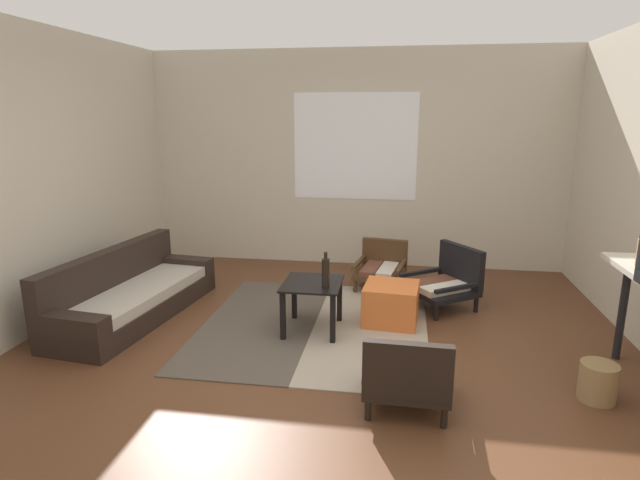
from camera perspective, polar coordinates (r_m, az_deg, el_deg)
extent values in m
plane|color=#56331E|center=(4.08, -0.35, -14.34)|extent=(7.80, 7.80, 0.00)
cube|color=beige|center=(6.66, 3.90, 8.80)|extent=(5.60, 0.12, 2.70)
cube|color=white|center=(6.59, 3.87, 10.21)|extent=(1.54, 0.01, 1.31)
cube|color=beige|center=(5.06, -31.11, 5.31)|extent=(0.12, 6.60, 2.70)
cube|color=#4C4238|center=(4.99, -6.51, -8.93)|extent=(1.03, 2.29, 0.01)
cube|color=gray|center=(4.83, 5.52, -9.68)|extent=(1.03, 2.29, 0.01)
cube|color=black|center=(5.36, -19.45, -6.94)|extent=(0.90, 2.01, 0.20)
cube|color=#B2A899|center=(5.29, -19.31, -5.46)|extent=(0.77, 1.82, 0.10)
cube|color=black|center=(5.43, -22.05, -3.83)|extent=(0.37, 1.95, 0.55)
cube|color=black|center=(6.03, -14.74, -3.51)|extent=(0.68, 0.26, 0.36)
cube|color=black|center=(4.69, -25.72, -9.47)|extent=(0.68, 0.26, 0.36)
cube|color=black|center=(4.63, -0.85, -4.78)|extent=(0.51, 0.57, 0.02)
cube|color=black|center=(4.97, -2.85, -6.28)|extent=(0.04, 0.04, 0.44)
cube|color=black|center=(4.90, 2.17, -6.55)|extent=(0.04, 0.04, 0.44)
cube|color=black|center=(4.52, -4.11, -8.37)|extent=(0.04, 0.04, 0.44)
cube|color=black|center=(4.45, 1.42, -8.71)|extent=(0.04, 0.04, 0.44)
cylinder|color=#472D19|center=(5.64, 8.29, -5.54)|extent=(0.04, 0.04, 0.15)
cylinder|color=#472D19|center=(5.72, 3.91, -5.13)|extent=(0.04, 0.04, 0.15)
cylinder|color=#472D19|center=(6.10, 9.09, -4.05)|extent=(0.04, 0.04, 0.15)
cylinder|color=#472D19|center=(6.18, 5.03, -3.70)|extent=(0.04, 0.04, 0.15)
cube|color=#472D19|center=(5.87, 6.61, -3.67)|extent=(0.61, 0.65, 0.05)
cube|color=beige|center=(5.82, 7.47, -3.28)|extent=(0.25, 0.54, 0.06)
cube|color=brown|center=(5.86, 5.71, -3.13)|extent=(0.25, 0.54, 0.06)
cube|color=#472D19|center=(6.07, 7.15, -1.34)|extent=(0.53, 0.15, 0.31)
cube|color=#472D19|center=(5.80, 8.98, -2.78)|extent=(0.13, 0.58, 0.04)
cube|color=#472D19|center=(5.89, 4.34, -2.40)|extent=(0.13, 0.58, 0.04)
cylinder|color=black|center=(3.94, 6.03, -14.35)|extent=(0.04, 0.04, 0.14)
cylinder|color=black|center=(3.94, 13.21, -14.68)|extent=(0.04, 0.04, 0.14)
cylinder|color=black|center=(3.51, 5.30, -18.08)|extent=(0.04, 0.04, 0.14)
cylinder|color=black|center=(3.51, 13.51, -18.46)|extent=(0.04, 0.04, 0.14)
cube|color=black|center=(3.67, 9.58, -15.01)|extent=(0.58, 0.59, 0.05)
cube|color=beige|center=(3.66, 8.05, -14.03)|extent=(0.20, 0.52, 0.06)
cube|color=brown|center=(3.66, 11.19, -14.18)|extent=(0.20, 0.52, 0.06)
cube|color=black|center=(3.34, 9.60, -13.98)|extent=(0.56, 0.09, 0.37)
cube|color=black|center=(3.62, 5.45, -13.19)|extent=(0.06, 0.57, 0.04)
cube|color=black|center=(3.62, 13.86, -13.57)|extent=(0.06, 0.57, 0.04)
cylinder|color=black|center=(5.09, 12.66, -7.81)|extent=(0.04, 0.04, 0.16)
cylinder|color=black|center=(5.48, 9.20, -6.07)|extent=(0.04, 0.04, 0.16)
cylinder|color=black|center=(5.40, 16.80, -6.80)|extent=(0.04, 0.04, 0.16)
cylinder|color=black|center=(5.77, 13.24, -5.24)|extent=(0.04, 0.04, 0.16)
cube|color=black|center=(5.40, 13.03, -5.41)|extent=(0.82, 0.83, 0.05)
cube|color=beige|center=(5.29, 13.62, -5.21)|extent=(0.54, 0.46, 0.06)
cube|color=brown|center=(5.44, 12.19, -4.58)|extent=(0.54, 0.46, 0.06)
cube|color=black|center=(5.49, 15.25, -2.69)|extent=(0.41, 0.54, 0.41)
cube|color=black|center=(5.16, 15.09, -5.09)|extent=(0.50, 0.37, 0.04)
cube|color=black|center=(5.57, 11.25, -3.47)|extent=(0.50, 0.37, 0.04)
cube|color=#D1662D|center=(4.93, 7.82, -6.98)|extent=(0.53, 0.53, 0.37)
cylinder|color=black|center=(4.76, 30.34, -6.68)|extent=(0.06, 0.06, 0.83)
cylinder|color=black|center=(4.45, 0.63, -3.69)|extent=(0.07, 0.07, 0.26)
cylinder|color=black|center=(4.41, 0.63, -1.72)|extent=(0.03, 0.03, 0.06)
cylinder|color=olive|center=(4.14, 28.26, -13.59)|extent=(0.25, 0.25, 0.27)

